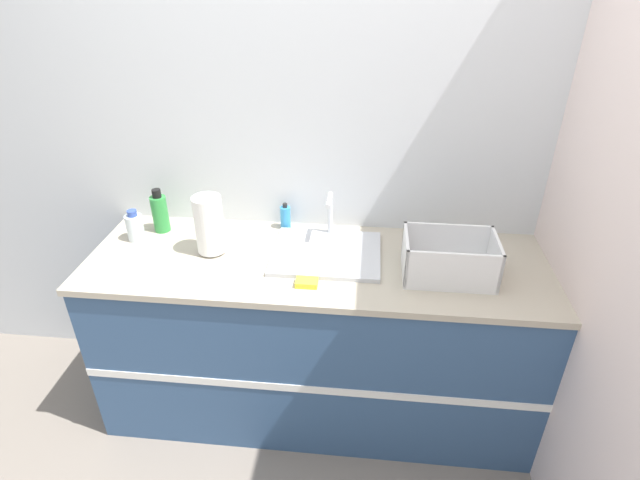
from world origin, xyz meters
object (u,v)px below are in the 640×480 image
(paper_towel_roll, at_px, (209,225))
(bottle_green, at_px, (160,213))
(dish_rack, at_px, (449,261))
(bottle_clear, at_px, (135,227))
(soap_dispenser, at_px, (285,217))
(sink, at_px, (327,251))

(paper_towel_roll, xyz_separation_m, bottle_green, (-0.30, 0.17, -0.04))
(dish_rack, distance_m, bottle_green, 1.36)
(bottle_clear, relative_size, soap_dispenser, 1.14)
(paper_towel_roll, relative_size, bottle_clear, 1.80)
(dish_rack, height_order, soap_dispenser, dish_rack)
(soap_dispenser, bearing_deg, bottle_green, -171.81)
(sink, distance_m, dish_rack, 0.53)
(bottle_clear, distance_m, soap_dispenser, 0.71)
(paper_towel_roll, height_order, soap_dispenser, paper_towel_roll)
(bottle_green, distance_m, bottle_clear, 0.13)
(sink, relative_size, bottle_clear, 3.16)
(paper_towel_roll, distance_m, soap_dispenser, 0.40)
(bottle_green, distance_m, soap_dispenser, 0.60)
(sink, xyz_separation_m, paper_towel_roll, (-0.52, -0.03, 0.12))
(soap_dispenser, bearing_deg, bottle_clear, -165.01)
(sink, bearing_deg, bottle_green, 170.20)
(soap_dispenser, bearing_deg, paper_towel_roll, -138.90)
(sink, relative_size, dish_rack, 1.28)
(dish_rack, bearing_deg, bottle_green, 169.28)
(sink, bearing_deg, paper_towel_roll, -176.63)
(bottle_green, relative_size, soap_dispenser, 1.64)
(sink, height_order, bottle_clear, sink)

